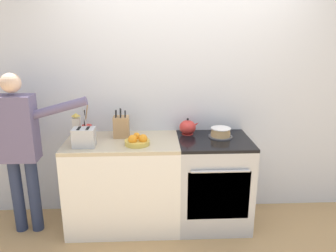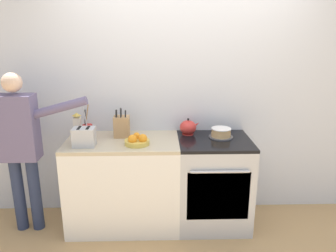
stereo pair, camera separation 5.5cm
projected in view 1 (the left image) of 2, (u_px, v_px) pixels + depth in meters
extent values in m
plane|color=tan|center=(188.00, 240.00, 3.12)|extent=(16.00, 16.00, 0.00)
cube|color=silver|center=(184.00, 93.00, 3.37)|extent=(8.00, 0.04, 2.60)
cube|color=white|center=(124.00, 185.00, 3.27)|extent=(1.08, 0.63, 0.87)
cube|color=#BCAD8E|center=(122.00, 142.00, 3.14)|extent=(1.08, 0.63, 0.03)
cube|color=#B7BABF|center=(213.00, 183.00, 3.31)|extent=(0.70, 0.63, 0.87)
cube|color=black|center=(219.00, 196.00, 3.01)|extent=(0.58, 0.01, 0.48)
cylinder|color=#B7BABF|center=(220.00, 171.00, 2.91)|extent=(0.53, 0.02, 0.02)
cube|color=black|center=(214.00, 141.00, 3.18)|extent=(0.70, 0.63, 0.03)
cylinder|color=#4C4C51|center=(220.00, 136.00, 3.24)|extent=(0.24, 0.24, 0.01)
cylinder|color=tan|center=(221.00, 134.00, 3.23)|extent=(0.19, 0.19, 0.04)
cylinder|color=tan|center=(221.00, 130.00, 3.22)|extent=(0.18, 0.18, 0.04)
cylinder|color=white|center=(221.00, 128.00, 3.22)|extent=(0.19, 0.19, 0.01)
cylinder|color=red|center=(187.00, 134.00, 3.33)|extent=(0.12, 0.12, 0.01)
ellipsoid|color=red|center=(188.00, 127.00, 3.32)|extent=(0.17, 0.17, 0.14)
cone|color=red|center=(196.00, 125.00, 3.31)|extent=(0.08, 0.04, 0.07)
sphere|color=black|center=(188.00, 119.00, 3.29)|extent=(0.02, 0.02, 0.02)
cube|color=tan|center=(121.00, 127.00, 3.22)|extent=(0.15, 0.13, 0.21)
cylinder|color=black|center=(116.00, 114.00, 3.15)|extent=(0.01, 0.03, 0.07)
cylinder|color=black|center=(120.00, 113.00, 3.14)|extent=(0.01, 0.04, 0.09)
cylinder|color=black|center=(125.00, 114.00, 3.15)|extent=(0.01, 0.03, 0.07)
cylinder|color=black|center=(116.00, 113.00, 3.17)|extent=(0.01, 0.03, 0.07)
cylinder|color=black|center=(121.00, 113.00, 3.17)|extent=(0.01, 0.04, 0.08)
cylinder|color=red|center=(87.00, 131.00, 3.20)|extent=(0.10, 0.10, 0.13)
cylinder|color=#B7BABF|center=(85.00, 121.00, 3.16)|extent=(0.05, 0.03, 0.26)
cylinder|color=#A37A51|center=(86.00, 119.00, 3.18)|extent=(0.06, 0.04, 0.28)
cylinder|color=black|center=(85.00, 122.00, 3.18)|extent=(0.02, 0.06, 0.23)
cylinder|color=gold|center=(137.00, 142.00, 3.02)|extent=(0.23, 0.23, 0.04)
sphere|color=orange|center=(143.00, 139.00, 2.99)|extent=(0.08, 0.08, 0.08)
sphere|color=orange|center=(137.00, 136.00, 3.07)|extent=(0.07, 0.07, 0.07)
sphere|color=orange|center=(133.00, 139.00, 2.97)|extent=(0.08, 0.08, 0.08)
cube|color=#B7BABF|center=(84.00, 137.00, 2.96)|extent=(0.20, 0.15, 0.17)
cube|color=black|center=(79.00, 128.00, 2.93)|extent=(0.02, 0.10, 0.00)
cube|color=black|center=(88.00, 128.00, 2.93)|extent=(0.02, 0.10, 0.00)
cube|color=black|center=(72.00, 134.00, 2.94)|extent=(0.02, 0.02, 0.01)
cube|color=white|center=(77.00, 127.00, 3.24)|extent=(0.07, 0.07, 0.19)
pyramid|color=#E0BC4C|center=(76.00, 115.00, 3.21)|extent=(0.07, 0.07, 0.03)
cylinder|color=#283351|center=(18.00, 196.00, 3.18)|extent=(0.11, 0.11, 0.75)
cylinder|color=#283351|center=(34.00, 195.00, 3.18)|extent=(0.11, 0.11, 0.75)
cube|color=slate|center=(17.00, 128.00, 2.99)|extent=(0.34, 0.20, 0.62)
cylinder|color=slate|center=(59.00, 108.00, 2.95)|extent=(0.53, 0.08, 0.21)
sphere|color=beige|center=(11.00, 83.00, 2.87)|extent=(0.18, 0.18, 0.18)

